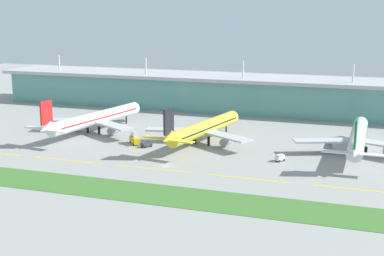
% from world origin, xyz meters
% --- Properties ---
extents(ground_plane, '(600.00, 600.00, 0.00)m').
position_xyz_m(ground_plane, '(0.00, 0.00, 0.00)').
color(ground_plane, gray).
extents(terminal_building, '(288.00, 34.00, 27.86)m').
position_xyz_m(terminal_building, '(-0.00, 114.50, 9.63)').
color(terminal_building, '#5B9E93').
rests_on(terminal_building, ground).
extents(airliner_near, '(48.15, 70.03, 18.90)m').
position_xyz_m(airliner_near, '(-50.29, 39.36, 6.46)').
color(airliner_near, white).
rests_on(airliner_near, ground).
extents(airliner_middle, '(48.05, 63.47, 18.90)m').
position_xyz_m(airliner_middle, '(1.92, 35.72, 6.45)').
color(airliner_middle, yellow).
rests_on(airliner_middle, ground).
extents(airliner_far, '(48.80, 65.47, 18.90)m').
position_xyz_m(airliner_far, '(62.83, 38.72, 6.45)').
color(airliner_far, silver).
rests_on(airliner_far, ground).
extents(taxiway_stripe_mid_west, '(28.00, 0.70, 0.04)m').
position_xyz_m(taxiway_stripe_mid_west, '(-37.00, -5.60, 0.02)').
color(taxiway_stripe_mid_west, yellow).
rests_on(taxiway_stripe_mid_west, ground).
extents(taxiway_stripe_centre, '(28.00, 0.70, 0.04)m').
position_xyz_m(taxiway_stripe_centre, '(-3.00, -5.60, 0.02)').
color(taxiway_stripe_centre, yellow).
rests_on(taxiway_stripe_centre, ground).
extents(taxiway_stripe_mid_east, '(28.00, 0.70, 0.04)m').
position_xyz_m(taxiway_stripe_mid_east, '(31.00, -5.60, 0.02)').
color(taxiway_stripe_mid_east, yellow).
rests_on(taxiway_stripe_mid_east, ground).
extents(taxiway_stripe_east, '(28.00, 0.70, 0.04)m').
position_xyz_m(taxiway_stripe_east, '(65.00, -5.60, 0.02)').
color(taxiway_stripe_east, yellow).
rests_on(taxiway_stripe_east, ground).
extents(grass_verge, '(300.00, 18.00, 0.10)m').
position_xyz_m(grass_verge, '(0.00, -29.88, 0.05)').
color(grass_verge, '#3D702D').
rests_on(grass_verge, ground).
extents(pushback_tug, '(4.18, 5.01, 1.85)m').
position_xyz_m(pushback_tug, '(-18.05, 22.83, 1.10)').
color(pushback_tug, '#333842').
rests_on(pushback_tug, ground).
extents(baggage_cart, '(3.42, 4.02, 2.48)m').
position_xyz_m(baggage_cart, '(36.74, 19.26, 1.26)').
color(baggage_cart, silver).
rests_on(baggage_cart, ground).
extents(fuel_truck, '(6.72, 7.11, 4.95)m').
position_xyz_m(fuel_truck, '(-24.65, 25.97, 2.26)').
color(fuel_truck, gold).
rests_on(fuel_truck, ground).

